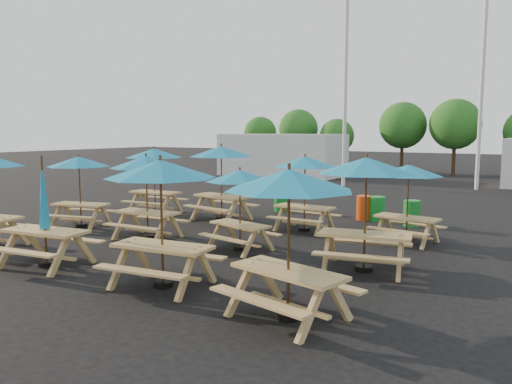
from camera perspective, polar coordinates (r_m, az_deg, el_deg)
The scene contains 24 objects.
ground at distance 14.61m, azimuth -3.08°, elevation -4.90°, with size 120.00×120.00×0.00m, color black.
picnic_unit_1 at distance 16.46m, azimuth -19.59°, elevation 2.81°, with size 2.33×2.33×2.24m.
picnic_unit_2 at distance 18.56m, azimuth -11.57°, elevation 3.91°, with size 2.16×2.16×2.40m.
picnic_unit_3 at distance 12.01m, azimuth -22.99°, elevation -3.10°, with size 2.15×1.94×2.48m.
picnic_unit_4 at distance 14.09m, azimuth -12.45°, elevation 2.78°, with size 2.11×2.11×2.34m.
picnic_unit_5 at distance 16.78m, azimuth -3.99°, elevation 4.11°, with size 2.43×2.43×2.53m.
picnic_unit_6 at distance 9.62m, azimuth -10.84°, elevation 1.67°, with size 2.35×2.35×2.49m.
picnic_unit_7 at distance 12.45m, azimuth -1.86°, elevation 1.29°, with size 2.07×2.07×2.06m.
picnic_unit_8 at distance 14.97m, azimuth 5.62°, elevation 2.91°, with size 1.99×1.99×2.27m.
picnic_unit_9 at distance 7.80m, azimuth 3.79°, elevation 0.28°, with size 2.48×2.48×2.44m.
picnic_unit_10 at distance 10.79m, azimuth 12.50°, elevation 2.16°, with size 2.50×2.50×2.48m.
picnic_unit_11 at distance 13.90m, azimuth 17.04°, elevation 1.85°, with size 2.06×2.06×2.14m.
waste_bin_0 at distance 18.76m, azimuth 2.89°, elevation -0.96°, with size 0.52×0.52×0.83m, color #188429.
waste_bin_1 at distance 17.32m, azimuth 12.25°, elevation -1.78°, with size 0.52×0.52×0.83m, color #DA400C.
waste_bin_2 at distance 17.20m, azimuth 13.67°, elevation -1.88°, with size 0.52×0.52×0.83m, color #188429.
waste_bin_3 at distance 16.56m, azimuth 17.37°, elevation -2.34°, with size 0.52×0.52×0.83m, color #188429.
mast_0 at distance 27.85m, azimuth 10.21°, elevation 13.05°, with size 0.20×0.20×12.00m, color silver.
mast_1 at distance 28.17m, azimuth 24.48°, elevation 12.47°, with size 0.20×0.20×12.00m, color silver.
event_tent_0 at distance 33.89m, azimuth 3.01°, elevation 4.26°, with size 8.00×4.00×2.80m, color silver.
tree_0 at distance 43.16m, azimuth 0.49°, elevation 6.75°, with size 2.80×2.80×4.24m.
tree_1 at distance 39.90m, azimuth 4.87°, elevation 7.17°, with size 3.11×3.11×4.72m.
tree_2 at distance 38.28m, azimuth 9.22°, elevation 6.33°, with size 2.59×2.59×3.93m.
tree_3 at distance 37.80m, azimuth 16.43°, elevation 7.31°, with size 3.36×3.36×5.09m.
tree_4 at distance 36.57m, azimuth 21.82°, elevation 7.20°, with size 3.41×3.41×5.17m.
Camera 1 is at (8.11, -11.78, 3.01)m, focal length 35.00 mm.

